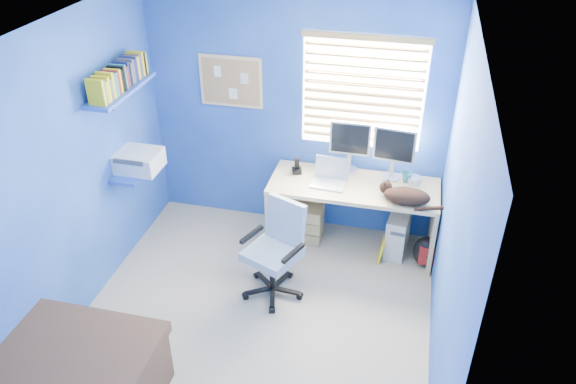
% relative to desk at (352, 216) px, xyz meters
% --- Properties ---
extents(floor, '(3.00, 3.20, 0.00)m').
position_rel_desk_xyz_m(floor, '(-0.66, -1.26, -0.37)').
color(floor, '#C2B29E').
rests_on(floor, ground).
extents(ceiling, '(3.00, 3.20, 0.00)m').
position_rel_desk_xyz_m(ceiling, '(-0.66, -1.26, 2.13)').
color(ceiling, white).
rests_on(ceiling, wall_back).
extents(wall_back, '(3.00, 0.01, 2.50)m').
position_rel_desk_xyz_m(wall_back, '(-0.66, 0.34, 0.88)').
color(wall_back, '#1946A4').
rests_on(wall_back, ground).
extents(wall_front, '(3.00, 0.01, 2.50)m').
position_rel_desk_xyz_m(wall_front, '(-0.66, -2.86, 0.88)').
color(wall_front, '#1946A4').
rests_on(wall_front, ground).
extents(wall_left, '(0.01, 3.20, 2.50)m').
position_rel_desk_xyz_m(wall_left, '(-2.16, -1.26, 0.88)').
color(wall_left, '#1946A4').
rests_on(wall_left, ground).
extents(wall_right, '(0.01, 3.20, 2.50)m').
position_rel_desk_xyz_m(wall_right, '(0.84, -1.26, 0.88)').
color(wall_right, '#1946A4').
rests_on(wall_right, ground).
extents(desk, '(1.63, 0.65, 0.74)m').
position_rel_desk_xyz_m(desk, '(0.00, 0.00, 0.00)').
color(desk, '#D8B77D').
rests_on(desk, floor).
extents(laptop, '(0.35, 0.28, 0.22)m').
position_rel_desk_xyz_m(laptop, '(-0.24, -0.05, 0.48)').
color(laptop, silver).
rests_on(laptop, desk).
extents(monitor_left, '(0.40, 0.12, 0.54)m').
position_rel_desk_xyz_m(monitor_left, '(-0.10, 0.26, 0.64)').
color(monitor_left, silver).
rests_on(monitor_left, desk).
extents(monitor_right, '(0.41, 0.16, 0.54)m').
position_rel_desk_xyz_m(monitor_right, '(0.33, 0.22, 0.64)').
color(monitor_right, silver).
rests_on(monitor_right, desk).
extents(phone, '(0.12, 0.13, 0.17)m').
position_rel_desk_xyz_m(phone, '(-0.59, 0.10, 0.45)').
color(phone, black).
rests_on(phone, desk).
extents(mug, '(0.10, 0.09, 0.10)m').
position_rel_desk_xyz_m(mug, '(0.48, 0.18, 0.42)').
color(mug, '#277976').
rests_on(mug, desk).
extents(cd_spindle, '(0.13, 0.13, 0.07)m').
position_rel_desk_xyz_m(cd_spindle, '(0.56, 0.17, 0.41)').
color(cd_spindle, silver).
rests_on(cd_spindle, desk).
extents(cat, '(0.48, 0.38, 0.15)m').
position_rel_desk_xyz_m(cat, '(0.51, -0.21, 0.45)').
color(cat, black).
rests_on(cat, desk).
extents(tower_pc, '(0.24, 0.46, 0.45)m').
position_rel_desk_xyz_m(tower_pc, '(0.47, 0.04, -0.14)').
color(tower_pc, beige).
rests_on(tower_pc, floor).
extents(drawer_boxes, '(0.35, 0.28, 0.41)m').
position_rel_desk_xyz_m(drawer_boxes, '(-0.48, 0.04, -0.17)').
color(drawer_boxes, tan).
rests_on(drawer_boxes, floor).
extents(yellow_book, '(0.03, 0.17, 0.24)m').
position_rel_desk_xyz_m(yellow_book, '(0.33, -0.16, -0.25)').
color(yellow_book, yellow).
rests_on(yellow_book, floor).
extents(backpack, '(0.28, 0.21, 0.32)m').
position_rel_desk_xyz_m(backpack, '(0.77, -0.12, -0.21)').
color(backpack, black).
rests_on(backpack, floor).
extents(bed_corner, '(1.16, 0.82, 0.56)m').
position_rel_desk_xyz_m(bed_corner, '(-1.68, -2.38, -0.09)').
color(bed_corner, '#4E3626').
rests_on(bed_corner, floor).
extents(office_chair, '(0.69, 0.69, 0.90)m').
position_rel_desk_xyz_m(office_chair, '(-0.58, -0.83, -0.03)').
color(office_chair, black).
rests_on(office_chair, floor).
extents(window_blinds, '(1.15, 0.05, 1.10)m').
position_rel_desk_xyz_m(window_blinds, '(-0.01, 0.31, 1.18)').
color(window_blinds, white).
rests_on(window_blinds, ground).
extents(corkboard, '(0.64, 0.02, 0.52)m').
position_rel_desk_xyz_m(corkboard, '(-1.31, 0.33, 1.18)').
color(corkboard, '#D8B77D').
rests_on(corkboard, ground).
extents(wall_shelves, '(0.42, 0.90, 1.05)m').
position_rel_desk_xyz_m(wall_shelves, '(-2.02, -0.51, 1.06)').
color(wall_shelves, blue).
rests_on(wall_shelves, ground).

